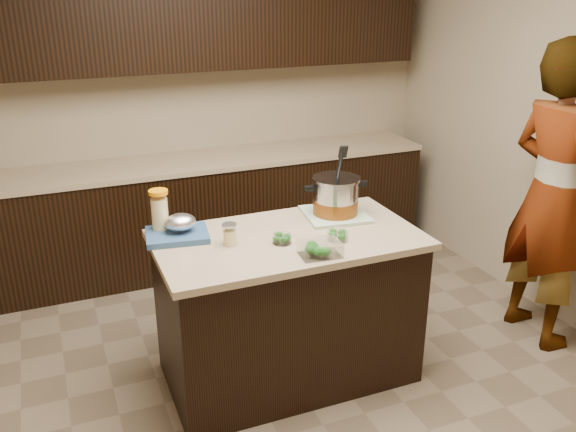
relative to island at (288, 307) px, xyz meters
name	(u,v)px	position (x,y,z in m)	size (l,w,h in m)	color
ground_plane	(288,373)	(0.00, 0.00, -0.45)	(4.00, 4.00, 0.00)	brown
room_shell	(288,87)	(0.00, 0.00, 1.26)	(4.04, 4.04, 2.72)	tan
back_cabinets	(205,152)	(0.00, 1.74, 0.49)	(3.60, 0.63, 2.33)	black
island	(288,307)	(0.00, 0.00, 0.00)	(1.46, 0.81, 0.90)	black
dish_towel	(335,214)	(0.38, 0.18, 0.46)	(0.36, 0.36, 0.02)	#658E5F
stock_pot	(336,198)	(0.38, 0.18, 0.56)	(0.40, 0.31, 0.40)	#B7B7BC
lemonade_pitcher	(160,214)	(-0.64, 0.30, 0.57)	(0.11, 0.11, 0.25)	#DECB88
mason_jar	(230,235)	(-0.33, 0.01, 0.50)	(0.10, 0.10, 0.13)	#DECB88
broccoli_tub_left	(282,239)	(-0.06, -0.07, 0.47)	(0.12, 0.12, 0.05)	silver
broccoli_tub_right	(337,236)	(0.23, -0.15, 0.47)	(0.11, 0.11, 0.05)	silver
broccoli_tub_rect	(320,249)	(0.06, -0.29, 0.48)	(0.22, 0.17, 0.07)	silver
blue_tray	(179,230)	(-0.56, 0.21, 0.49)	(0.37, 0.31, 0.13)	navy
person	(553,197)	(1.70, -0.19, 0.51)	(0.70, 0.46, 1.93)	gray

